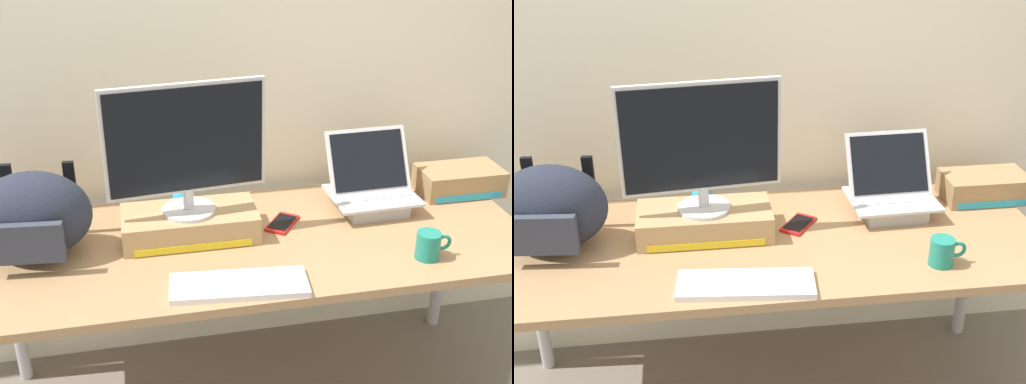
% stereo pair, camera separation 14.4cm
% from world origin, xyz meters
% --- Properties ---
extents(back_wall, '(7.00, 0.10, 2.60)m').
position_xyz_m(back_wall, '(0.00, 0.48, 1.30)').
color(back_wall, silver).
rests_on(back_wall, ground).
extents(desk, '(1.90, 0.75, 0.72)m').
position_xyz_m(desk, '(0.00, 0.00, 0.65)').
color(desk, '#A87F56').
rests_on(desk, ground).
extents(toner_box_yellow, '(0.46, 0.22, 0.10)m').
position_xyz_m(toner_box_yellow, '(-0.22, 0.07, 0.77)').
color(toner_box_yellow, tan).
rests_on(toner_box_yellow, desk).
extents(desktop_monitor, '(0.53, 0.18, 0.45)m').
position_xyz_m(desktop_monitor, '(-0.22, 0.07, 1.05)').
color(desktop_monitor, silver).
rests_on(desktop_monitor, toner_box_yellow).
extents(open_laptop, '(0.32, 0.26, 0.28)m').
position_xyz_m(open_laptop, '(0.47, 0.14, 0.78)').
color(open_laptop, '#ADADB2').
rests_on(open_laptop, desk).
extents(external_keyboard, '(0.43, 0.19, 0.02)m').
position_xyz_m(external_keyboard, '(-0.11, -0.28, 0.73)').
color(external_keyboard, white).
rests_on(external_keyboard, desk).
extents(messenger_backpack, '(0.39, 0.31, 0.29)m').
position_xyz_m(messenger_backpack, '(-0.72, 0.05, 0.86)').
color(messenger_backpack, '#232838').
rests_on(messenger_backpack, desk).
extents(coffee_mug, '(0.12, 0.08, 0.09)m').
position_xyz_m(coffee_mug, '(0.52, -0.23, 0.76)').
color(coffee_mug, '#1E7F70').
rests_on(coffee_mug, desk).
extents(cell_phone, '(0.15, 0.16, 0.01)m').
position_xyz_m(cell_phone, '(0.11, 0.08, 0.72)').
color(cell_phone, red).
rests_on(cell_phone, desk).
extents(plush_toy, '(0.08, 0.08, 0.08)m').
position_xyz_m(plush_toy, '(-0.22, 0.28, 0.76)').
color(plush_toy, '#2393CC').
rests_on(plush_toy, desk).
extents(toner_box_cyan, '(0.32, 0.18, 0.10)m').
position_xyz_m(toner_box_cyan, '(0.86, 0.21, 0.77)').
color(toner_box_cyan, '#9E7A51').
rests_on(toner_box_cyan, desk).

